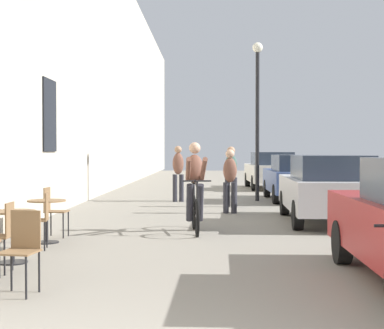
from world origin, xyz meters
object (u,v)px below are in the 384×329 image
(cyclist_on_bicycle, at_px, (195,189))
(cafe_chair_mid_toward_wall, at_px, (2,232))
(cafe_chair_near_toward_wall, at_px, (22,246))
(cafe_chair_far_toward_street, at_px, (53,208))
(parked_car_third, at_px, (296,177))
(cafe_table_far, at_px, (47,212))
(parked_car_second, at_px, (327,188))
(parked_car_fourth, at_px, (270,170))
(cafe_table_mid, at_px, (13,225))
(pedestrian_far, at_px, (178,170))
(pedestrian_near, at_px, (230,177))
(pedestrian_mid, at_px, (231,173))
(street_lamp, at_px, (257,101))
(cafe_chair_far_toward_wall, at_px, (40,216))

(cyclist_on_bicycle, bearing_deg, cafe_chair_mid_toward_wall, -121.22)
(cafe_chair_near_toward_wall, height_order, cafe_chair_far_toward_street, same)
(cafe_chair_mid_toward_wall, relative_size, parked_car_third, 0.22)
(cafe_table_far, relative_size, parked_car_third, 0.18)
(parked_car_second, relative_size, parked_car_fourth, 0.97)
(cafe_table_mid, bearing_deg, pedestrian_far, 79.82)
(pedestrian_near, height_order, parked_car_fourth, pedestrian_near)
(pedestrian_far, bearing_deg, cafe_table_mid, -100.18)
(cafe_chair_far_toward_street, height_order, pedestrian_mid, pedestrian_mid)
(cafe_table_mid, xyz_separation_m, parked_car_fourth, (5.27, 16.28, 0.26))
(cafe_chair_mid_toward_wall, relative_size, parked_car_fourth, 0.21)
(street_lamp, bearing_deg, parked_car_third, 4.98)
(cafe_table_far, distance_m, cafe_chair_far_toward_wall, 0.66)
(cafe_chair_near_toward_wall, bearing_deg, street_lamp, 73.54)
(parked_car_third, bearing_deg, cyclist_on_bicycle, -112.66)
(cafe_chair_near_toward_wall, xyz_separation_m, cafe_chair_far_toward_street, (-0.76, 4.18, 0.00))
(cafe_table_mid, height_order, parked_car_second, parked_car_second)
(pedestrian_mid, height_order, pedestrian_far, pedestrian_far)
(pedestrian_far, xyz_separation_m, parked_car_second, (3.47, -5.22, -0.21))
(parked_car_fourth, bearing_deg, parked_car_second, -90.07)
(cyclist_on_bicycle, height_order, pedestrian_near, cyclist_on_bicycle)
(cafe_table_far, distance_m, pedestrian_far, 8.37)
(cafe_chair_mid_toward_wall, distance_m, parked_car_second, 7.47)
(cafe_chair_mid_toward_wall, relative_size, cyclist_on_bicycle, 0.51)
(cafe_chair_far_toward_wall, xyz_separation_m, pedestrian_mid, (3.28, 7.19, 0.42))
(parked_car_third, height_order, parked_car_fourth, parked_car_fourth)
(pedestrian_far, xyz_separation_m, parked_car_third, (3.65, 0.48, -0.22))
(cyclist_on_bicycle, xyz_separation_m, pedestrian_near, (0.80, 3.35, 0.08))
(cafe_chair_mid_toward_wall, xyz_separation_m, cafe_chair_far_toward_street, (-0.17, 3.12, 0.00))
(cafe_table_mid, relative_size, cafe_chair_far_toward_wall, 0.81)
(cafe_chair_mid_toward_wall, height_order, cafe_table_far, cafe_chair_mid_toward_wall)
(parked_car_second, xyz_separation_m, parked_car_third, (0.19, 5.70, -0.01))
(parked_car_third, xyz_separation_m, parked_car_fourth, (-0.17, 5.85, 0.04))
(parked_car_second, bearing_deg, street_lamp, 100.42)
(pedestrian_mid, bearing_deg, cafe_chair_near_toward_wall, -104.85)
(street_lamp, bearing_deg, parked_car_fourth, 80.08)
(cafe_chair_far_toward_street, xyz_separation_m, parked_car_second, (5.35, 2.26, 0.24))
(cafe_table_mid, bearing_deg, cyclist_on_bicycle, 53.08)
(cyclist_on_bicycle, xyz_separation_m, pedestrian_far, (-0.65, 6.70, 0.15))
(cafe_chair_far_toward_street, xyz_separation_m, cyclist_on_bicycle, (2.54, 0.78, 0.29))
(cafe_chair_far_toward_wall, bearing_deg, pedestrian_mid, 65.51)
(cafe_table_mid, height_order, cafe_chair_mid_toward_wall, cafe_chair_mid_toward_wall)
(cafe_table_mid, bearing_deg, street_lamp, 67.74)
(cafe_table_far, distance_m, pedestrian_near, 5.82)
(cafe_table_far, height_order, parked_car_fourth, parked_car_fourth)
(cyclist_on_bicycle, distance_m, parked_car_second, 3.18)
(cafe_chair_far_toward_street, xyz_separation_m, pedestrian_near, (3.33, 4.13, 0.37))
(pedestrian_mid, xyz_separation_m, parked_car_second, (1.92, -3.59, -0.19))
(cafe_chair_near_toward_wall, height_order, street_lamp, street_lamp)
(parked_car_third, bearing_deg, cafe_chair_far_toward_street, -124.80)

